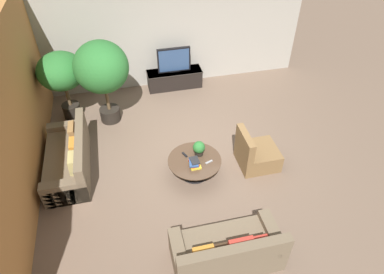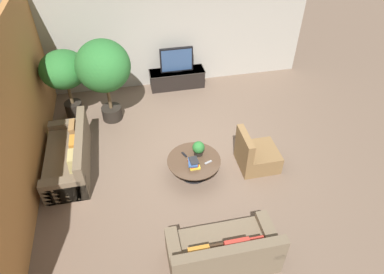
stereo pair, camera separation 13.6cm
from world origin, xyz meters
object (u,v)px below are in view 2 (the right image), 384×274
Objects in this scene: television at (177,60)px; couch_near_entry at (223,252)px; potted_plant_tabletop at (198,148)px; potted_palm_tall at (64,72)px; potted_palm_corner at (104,68)px; media_console at (177,78)px; armchair_wicker at (256,155)px; couch_by_wall at (70,157)px; coffee_table at (194,164)px.

television is 5.45m from couch_near_entry.
television reaches higher than potted_plant_tabletop.
potted_palm_corner reaches higher than potted_palm_tall.
armchair_wicker is (1.07, -3.39, 0.02)m from media_console.
potted_palm_tall is (-0.03, 1.86, 0.94)m from couch_by_wall.
potted_palm_corner reaches higher than media_console.
potted_plant_tabletop is at bearing -92.16° from television.
couch_near_entry is at bearing -88.72° from coffee_table.
television is at bearing 87.84° from potted_plant_tabletop.
potted_palm_corner is at bearing -19.56° from potted_palm_tall.
couch_near_entry is at bearing -69.18° from potted_palm_corner.
couch_by_wall is 2.08m from potted_palm_tall.
television reaches higher than armchair_wicker.
couch_near_entry reaches higher than coffee_table.
potted_plant_tabletop is at bearing 49.08° from coffee_table.
couch_by_wall is 2.30× the size of armchair_wicker.
potted_palm_corner is at bearing 52.00° from armchair_wicker.
potted_palm_tall is 0.99m from potted_palm_corner.
couch_by_wall is at bearing -135.72° from television.
potted_plant_tabletop is (1.71, -2.12, -0.85)m from potted_palm_corner.
coffee_table is at bearing -94.16° from media_console.
media_console is 0.57m from television.
potted_palm_tall is (-2.75, -0.80, 0.97)m from media_console.
potted_plant_tabletop is at bearing -51.06° from potted_palm_corner.
couch_near_entry is 5.36m from potted_palm_tall.
armchair_wicker is 3.86m from potted_palm_corner.
potted_plant_tabletop reaches higher than media_console.
couch_by_wall is 2.68m from potted_plant_tabletop.
couch_by_wall is 1.13× the size of couch_near_entry.
potted_palm_corner is (-1.83, -1.12, 0.58)m from television.
couch_near_entry is 2.39m from armchair_wicker.
couch_near_entry is (-0.20, -5.42, -0.54)m from television.
couch_near_entry is 0.85× the size of potted_palm_corner.
television is 2.78× the size of potted_plant_tabletop.
armchair_wicker is 0.50× the size of potted_palm_tall.
potted_palm_tall is at bearing -163.84° from media_console.
potted_palm_corner is at bearing 149.91° from couch_by_wall.
media_console is at bearing 87.84° from potted_plant_tabletop.
couch_near_entry is at bearing 42.41° from couch_by_wall.
media_console is at bearing 134.29° from couch_by_wall.
media_console is at bearing -92.12° from couch_near_entry.
couch_by_wall and couch_near_entry have the same top height.
couch_near_entry is 2.20m from potted_plant_tabletop.
armchair_wicker is 0.42× the size of potted_palm_corner.
media_console reaches higher than coffee_table.
television reaches higher than coffee_table.
potted_palm_tall is 3.65m from potted_plant_tabletop.
potted_palm_corner is (0.92, -0.33, 0.18)m from potted_palm_tall.
coffee_table is 2.03m from couch_near_entry.
coffee_table is at bearing -45.94° from potted_palm_tall.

